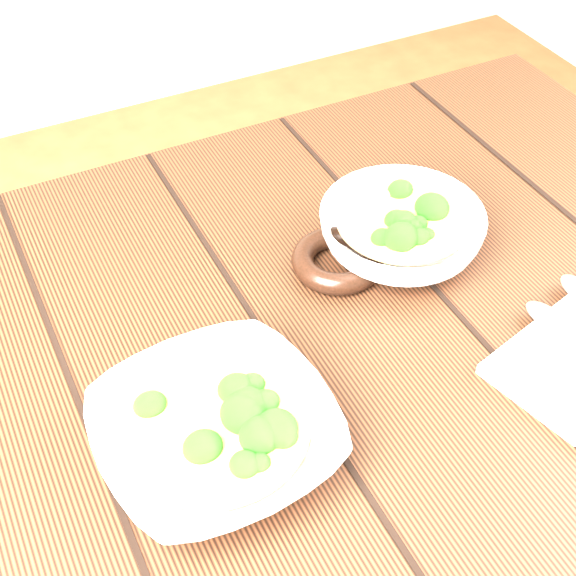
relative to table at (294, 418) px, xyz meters
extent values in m
cube|color=#361C0F|center=(0.00, 0.00, 0.10)|extent=(1.20, 0.80, 0.04)
cube|color=#361C0F|center=(0.54, 0.34, -0.28)|extent=(0.07, 0.07, 0.71)
imported|color=silver|center=(-0.12, -0.08, 0.15)|extent=(0.22, 0.22, 0.05)
cylinder|color=olive|center=(-0.12, -0.08, 0.16)|extent=(0.17, 0.17, 0.00)
ellipsoid|color=#2E7F1C|center=(-0.10, -0.08, 0.17)|extent=(0.03, 0.03, 0.03)
ellipsoid|color=#2E7F1C|center=(-0.10, -0.05, 0.17)|extent=(0.03, 0.03, 0.03)
ellipsoid|color=#2E7F1C|center=(-0.13, -0.03, 0.17)|extent=(0.03, 0.03, 0.03)
ellipsoid|color=#2E7F1C|center=(-0.14, -0.06, 0.17)|extent=(0.03, 0.03, 0.03)
ellipsoid|color=#2E7F1C|center=(-0.16, -0.08, 0.17)|extent=(0.03, 0.03, 0.03)
ellipsoid|color=#2E7F1C|center=(-0.16, -0.11, 0.17)|extent=(0.03, 0.03, 0.03)
ellipsoid|color=#2E7F1C|center=(-0.13, -0.11, 0.17)|extent=(0.03, 0.03, 0.03)
ellipsoid|color=#2E7F1C|center=(-0.10, -0.12, 0.17)|extent=(0.03, 0.03, 0.03)
ellipsoid|color=#2E7F1C|center=(-0.07, -0.10, 0.17)|extent=(0.03, 0.03, 0.03)
imported|color=silver|center=(0.18, 0.08, 0.15)|extent=(0.23, 0.23, 0.06)
cylinder|color=olive|center=(0.18, 0.08, 0.17)|extent=(0.15, 0.15, 0.00)
ellipsoid|color=#2E7F1C|center=(0.19, 0.08, 0.17)|extent=(0.03, 0.03, 0.03)
ellipsoid|color=#2E7F1C|center=(0.19, 0.11, 0.17)|extent=(0.03, 0.03, 0.03)
ellipsoid|color=#2E7F1C|center=(0.16, 0.12, 0.17)|extent=(0.03, 0.03, 0.03)
ellipsoid|color=#2E7F1C|center=(0.16, 0.09, 0.17)|extent=(0.03, 0.03, 0.03)
ellipsoid|color=#2E7F1C|center=(0.14, 0.07, 0.17)|extent=(0.03, 0.03, 0.03)
ellipsoid|color=#2E7F1C|center=(0.15, 0.04, 0.17)|extent=(0.03, 0.03, 0.03)
ellipsoid|color=#2E7F1C|center=(0.18, 0.05, 0.17)|extent=(0.03, 0.03, 0.03)
ellipsoid|color=#2E7F1C|center=(0.21, 0.06, 0.17)|extent=(0.03, 0.03, 0.03)
torus|color=black|center=(0.10, 0.09, 0.13)|extent=(0.12, 0.12, 0.03)
ellipsoid|color=#A39D90|center=(0.25, -0.09, 0.14)|extent=(0.04, 0.06, 0.01)
camera|label=1|loc=(-0.25, -0.49, 0.74)|focal=50.00mm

